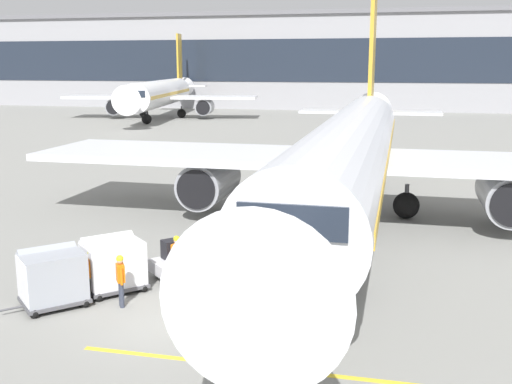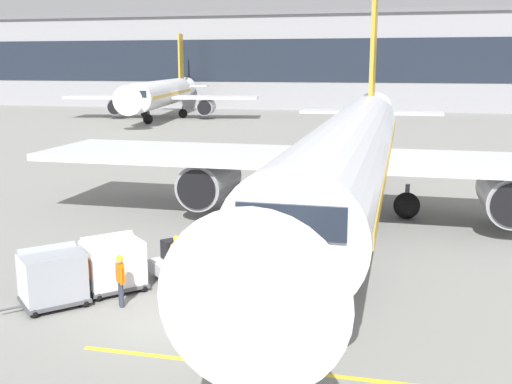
% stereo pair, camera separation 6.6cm
% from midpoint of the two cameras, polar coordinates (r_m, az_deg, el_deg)
% --- Properties ---
extents(ground_plane, '(600.00, 600.00, 0.00)m').
position_cam_midpoint_polar(ground_plane, '(19.10, -8.12, -12.16)').
color(ground_plane, gray).
extents(parked_airplane, '(32.40, 42.20, 14.13)m').
position_cam_midpoint_polar(parked_airplane, '(30.81, 8.86, 3.89)').
color(parked_airplane, silver).
rests_on(parked_airplane, ground).
extents(belt_loader, '(4.56, 4.73, 2.97)m').
position_cam_midpoint_polar(belt_loader, '(23.02, -4.94, -5.58)').
color(belt_loader, silver).
rests_on(belt_loader, ground).
extents(baggage_cart_lead, '(2.54, 2.55, 1.91)m').
position_cam_midpoint_polar(baggage_cart_lead, '(21.83, -13.33, -6.46)').
color(baggage_cart_lead, '#515156').
rests_on(baggage_cart_lead, ground).
extents(baggage_cart_second, '(2.54, 2.55, 1.91)m').
position_cam_midpoint_polar(baggage_cart_second, '(21.04, -18.58, -7.47)').
color(baggage_cart_second, '#515156').
rests_on(baggage_cart_second, ground).
extents(ground_crew_by_loader, '(0.37, 0.53, 1.74)m').
position_cam_midpoint_polar(ground_crew_by_loader, '(22.20, -7.48, -5.92)').
color(ground_crew_by_loader, '#514C42').
rests_on(ground_crew_by_loader, ground).
extents(ground_crew_by_carts, '(0.41, 0.49, 1.74)m').
position_cam_midpoint_polar(ground_crew_by_carts, '(20.35, -12.63, -7.79)').
color(ground_crew_by_carts, '#333847').
rests_on(ground_crew_by_carts, ground).
extents(ground_crew_marshaller, '(0.30, 0.57, 1.74)m').
position_cam_midpoint_polar(ground_crew_marshaller, '(21.21, -15.17, -7.10)').
color(ground_crew_marshaller, '#514C42').
rests_on(ground_crew_marshaller, ground).
extents(safety_cone_engine_keepout, '(0.59, 0.59, 0.67)m').
position_cam_midpoint_polar(safety_cone_engine_keepout, '(31.59, 0.36, -1.72)').
color(safety_cone_engine_keepout, black).
rests_on(safety_cone_engine_keepout, ground).
extents(apron_guidance_line_lead_in, '(0.20, 110.00, 0.01)m').
position_cam_midpoint_polar(apron_guidance_line_lead_in, '(30.75, 8.40, -2.84)').
color(apron_guidance_line_lead_in, yellow).
rests_on(apron_guidance_line_lead_in, ground).
extents(apron_guidance_line_stop_bar, '(12.00, 0.20, 0.01)m').
position_cam_midpoint_polar(apron_guidance_line_stop_bar, '(16.34, 3.86, -16.42)').
color(apron_guidance_line_stop_bar, yellow).
rests_on(apron_guidance_line_stop_bar, ground).
extents(terminal_building, '(137.74, 19.16, 16.62)m').
position_cam_midpoint_polar(terminal_building, '(114.48, 7.05, 12.02)').
color(terminal_building, '#939399').
rests_on(terminal_building, ground).
extents(distant_airplane, '(28.32, 37.50, 12.68)m').
position_cam_midpoint_polar(distant_airplane, '(90.66, -8.89, 9.04)').
color(distant_airplane, white).
rests_on(distant_airplane, ground).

